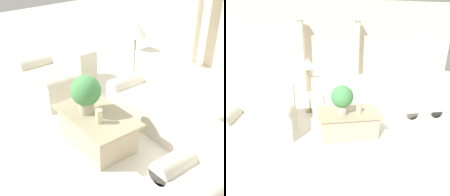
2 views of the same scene
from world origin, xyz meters
The scene contains 11 objects.
ground_plane centered at (0.00, 0.00, 0.00)m, with size 16.00×16.00×0.00m, color silver.
wall_back centered at (0.00, 3.16, 1.60)m, with size 10.00×0.06×3.20m.
sofa_long centered at (0.36, 0.84, 0.35)m, with size 1.91×0.97×0.91m.
loveseat centered at (-1.63, -0.04, 0.36)m, with size 1.32×0.97×0.91m.
coffee_table centered at (0.10, -0.40, 0.25)m, with size 1.21×0.75×0.49m.
potted_plant centered at (-0.04, -0.48, 0.81)m, with size 0.43×0.43×0.55m.
pillar_candle centered at (0.29, -0.49, 0.59)m, with size 0.09×0.09×0.20m.
floor_lamp centered at (-0.66, 0.95, 1.20)m, with size 0.39×0.39×1.41m.
column_left centered at (-0.88, 2.83, 1.29)m, with size 0.28×0.28×2.53m.
column_right centered at (1.08, 2.83, 1.29)m, with size 0.28×0.28×2.53m.
armchair centered at (1.69, -0.05, 0.35)m, with size 0.82×0.81×0.88m.
Camera 2 is at (-0.57, -3.52, 1.80)m, focal length 28.00 mm.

